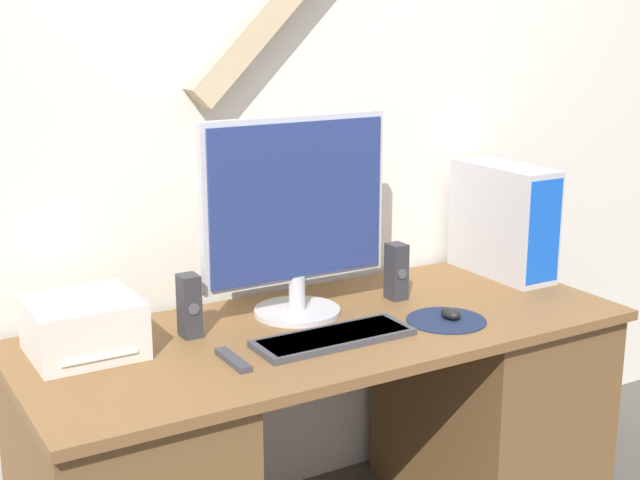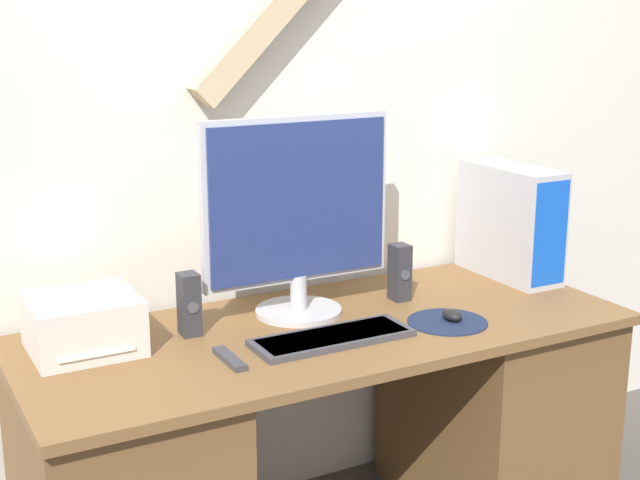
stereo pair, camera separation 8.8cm
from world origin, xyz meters
name	(u,v)px [view 2 (the right image)]	position (x,y,z in m)	size (l,w,h in m)	color
wall_back	(262,93)	(0.00, 0.78, 1.36)	(6.40, 0.13, 2.70)	silver
desk	(328,436)	(0.00, 0.36, 0.37)	(1.76, 0.72, 0.72)	brown
monitor	(297,211)	(-0.03, 0.50, 1.04)	(0.59, 0.26, 0.59)	#B7B7BC
keyboard	(332,337)	(-0.05, 0.25, 0.73)	(0.45, 0.16, 0.02)	#3D3D42
mousepad	(447,322)	(0.32, 0.22, 0.73)	(0.23, 0.23, 0.00)	#19233D
mouse	(452,315)	(0.34, 0.22, 0.74)	(0.05, 0.07, 0.03)	black
computer_tower	(511,222)	(0.79, 0.51, 0.91)	(0.15, 0.40, 0.38)	#B2B2B7
printer	(83,324)	(-0.66, 0.50, 0.80)	(0.28, 0.27, 0.15)	beige
speaker_left	(189,304)	(-0.37, 0.48, 0.81)	(0.05, 0.07, 0.18)	#2D2D33
speaker_right	(400,272)	(0.31, 0.47, 0.81)	(0.05, 0.07, 0.18)	#2D2D33
remote_control	(230,359)	(-0.35, 0.25, 0.73)	(0.03, 0.16, 0.02)	#38383D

